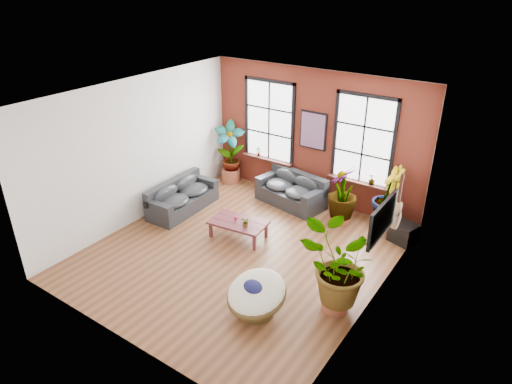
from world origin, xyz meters
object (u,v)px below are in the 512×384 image
sofa_left (181,197)px  coffee_table (238,223)px  papasan_chair (256,294)px  sofa_back (292,190)px

sofa_left → coffee_table: bearing=-99.3°
coffee_table → papasan_chair: size_ratio=1.03×
sofa_left → papasan_chair: papasan_chair is taller
sofa_back → sofa_left: size_ratio=0.97×
coffee_table → papasan_chair: (1.83, -1.94, 0.06)m
papasan_chair → sofa_left: bearing=163.5°
sofa_back → coffee_table: size_ratio=1.41×
sofa_left → sofa_back: bearing=-50.5°
sofa_left → papasan_chair: 4.44m
coffee_table → sofa_back: bearing=78.9°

